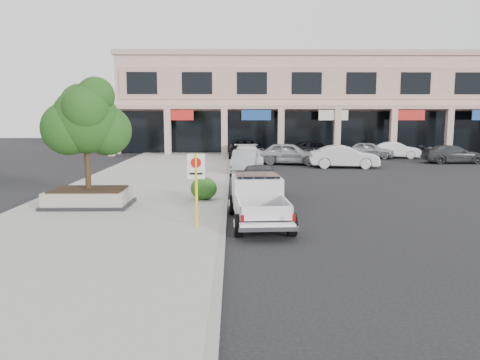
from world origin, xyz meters
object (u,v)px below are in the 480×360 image
curb_car_a (260,182)px  curb_car_b (245,162)px  lot_car_b (344,157)px  lot_car_e (369,150)px  planter_tree (90,121)px  no_parking_sign (196,180)px  planter (89,197)px  lot_car_c (453,154)px  lot_car_d (317,150)px  lot_car_f (396,150)px  curb_car_d (245,149)px  lot_car_a (289,153)px  pickup_truck (259,201)px  curb_car_c (247,156)px

curb_car_a → curb_car_b: curb_car_a is taller
lot_car_b → lot_car_e: (3.82, 7.11, -0.08)m
curb_car_a → lot_car_b: (6.49, 11.99, 0.01)m
planter_tree → curb_car_b: 13.13m
no_parking_sign → curb_car_b: bearing=82.8°
planter → lot_car_c: 28.08m
lot_car_c → lot_car_d: 10.51m
curb_car_a → lot_car_f: bearing=58.1°
lot_car_e → lot_car_c: bearing=-106.1°
no_parking_sign → lot_car_f: no_parking_sign is taller
curb_car_a → lot_car_c: bearing=45.4°
curb_car_d → lot_car_a: lot_car_a is taller
lot_car_a → curb_car_d: bearing=49.9°
curb_car_b → pickup_truck: bearing=-83.5°
lot_car_e → lot_car_f: (2.31, 0.16, -0.02)m
curb_car_b → lot_car_f: 16.44m
pickup_truck → planter: bearing=156.0°
curb_car_a → lot_car_d: (5.97, 19.47, -0.06)m
pickup_truck → curb_car_d: pickup_truck is taller
no_parking_sign → lot_car_b: bearing=63.4°
curb_car_a → curb_car_d: size_ratio=0.79×
curb_car_a → curb_car_b: size_ratio=1.04×
lot_car_e → lot_car_b: bearing=174.0°
no_parking_sign → lot_car_e: bearing=62.9°
lot_car_a → no_parking_sign: bearing=178.8°
lot_car_d → pickup_truck: bearing=162.8°
curb_car_d → lot_car_e: curb_car_d is taller
lot_car_f → curb_car_a: bearing=165.8°
planter_tree → lot_car_e: planter_tree is taller
no_parking_sign → lot_car_b: 19.68m
planter → planter_tree: size_ratio=0.80×
lot_car_e → planter_tree: bearing=163.5°
planter_tree → lot_car_d: size_ratio=0.79×
no_parking_sign → lot_car_e: no_parking_sign is taller
no_parking_sign → lot_car_c: 27.24m
lot_car_b → lot_car_c: size_ratio=1.00×
planter_tree → lot_car_a: size_ratio=0.84×
curb_car_c → curb_car_d: bearing=89.9°
lot_car_a → curb_car_a: bearing=-178.1°
curb_car_a → lot_car_e: (10.31, 19.10, -0.07)m
pickup_truck → curb_car_a: 4.63m
planter_tree → curb_car_d: bearing=72.7°
curb_car_c → curb_car_d: 5.61m
planter → curb_car_c: bearing=66.6°
lot_car_d → lot_car_a: bearing=147.6°
curb_car_c → lot_car_f: size_ratio=1.26×
lot_car_b → lot_car_e: 8.07m
planter → curb_car_d: 21.71m
planter_tree → lot_car_b: 19.34m
lot_car_a → lot_car_f: bearing=-48.7°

